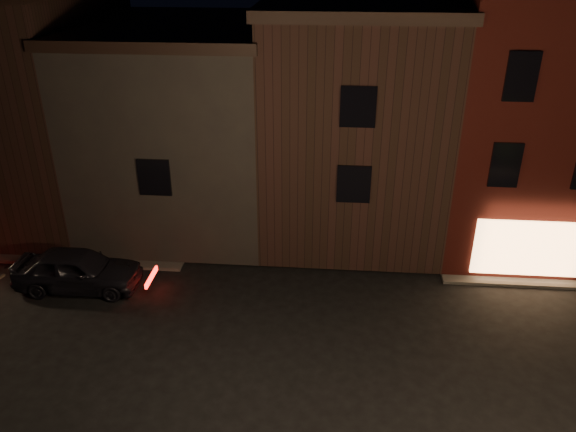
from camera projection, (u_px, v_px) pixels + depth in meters
The scene contains 7 objects.
ground at pixel (300, 368), 16.81m from camera, with size 120.00×120.00×0.00m, color black.
sidewalk_far_left at pixel (12, 137), 36.19m from camera, with size 30.00×30.00×0.12m, color #2D2B28.
corner_building at pixel (519, 111), 22.25m from camera, with size 6.50×8.50×10.50m.
row_building_a at pixel (353, 114), 23.92m from camera, with size 7.30×10.30×9.40m.
row_building_b at pixel (187, 121), 24.70m from camera, with size 7.80×10.30×8.40m.
row_building_c at pixel (26, 101), 24.93m from camera, with size 7.30×10.30×9.90m.
parked_car_a at pixel (78, 270), 20.33m from camera, with size 1.83×4.55×1.55m, color black.
Camera 1 is at (0.76, -13.02, 11.54)m, focal length 35.00 mm.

